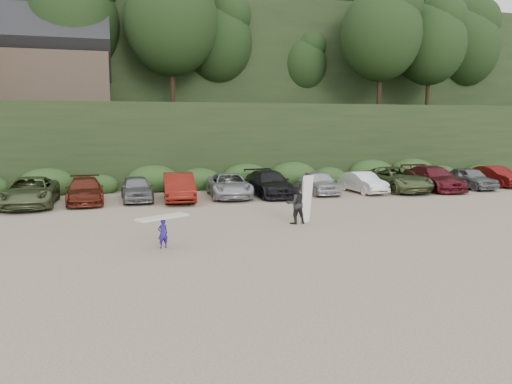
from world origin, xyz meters
name	(u,v)px	position (x,y,z in m)	size (l,w,h in m)	color
ground	(307,230)	(0.00, 0.00, 0.00)	(120.00, 120.00, 0.00)	tan
hillside_backdrop	(183,61)	(-0.26, 35.93, 11.22)	(90.00, 41.50, 28.00)	black
parked_cars	(254,185)	(0.42, 9.98, 0.77)	(39.14, 6.18, 1.63)	#B1B0B5
child_surfer	(163,226)	(-6.31, -1.51, 0.81)	(2.02, 1.42, 1.19)	navy
adult_surfer	(296,203)	(0.02, 1.37, 0.95)	(1.40, 0.81, 2.21)	black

